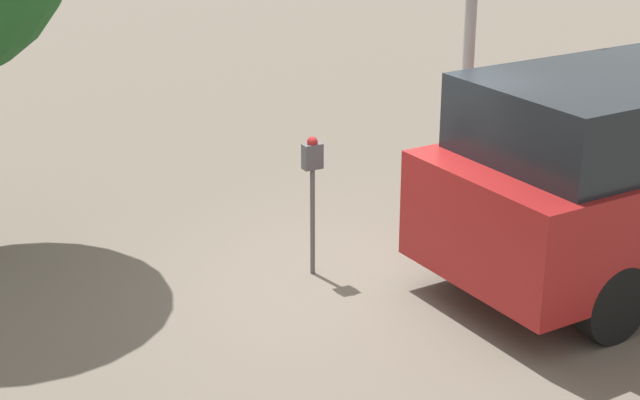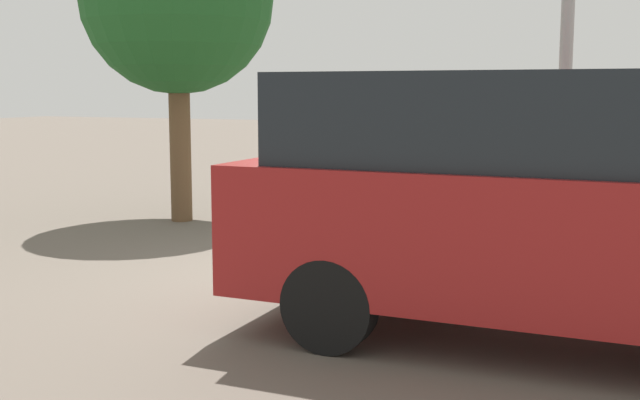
# 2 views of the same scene
# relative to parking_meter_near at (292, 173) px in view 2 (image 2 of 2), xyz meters

# --- Properties ---
(ground_plane) EXTENTS (80.00, 80.00, 0.00)m
(ground_plane) POSITION_rel_parking_meter_near_xyz_m (0.23, -0.39, -1.10)
(ground_plane) COLOR #60564C
(parking_meter_near) EXTENTS (0.21, 0.12, 1.50)m
(parking_meter_near) POSITION_rel_parking_meter_near_xyz_m (0.00, 0.00, 0.00)
(parking_meter_near) COLOR #4C4C4C
(parking_meter_near) RESTS_ON ground
(lamp_post) EXTENTS (0.44, 0.44, 6.57)m
(lamp_post) POSITION_rel_parking_meter_near_xyz_m (2.84, 1.07, 0.96)
(lamp_post) COLOR beige
(lamp_post) RESTS_ON ground
(parked_van) EXTENTS (5.18, 2.03, 2.18)m
(parked_van) POSITION_rel_parking_meter_near_xyz_m (3.13, -1.72, 0.09)
(parked_van) COLOR maroon
(parked_van) RESTS_ON ground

